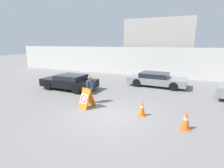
# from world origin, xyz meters

# --- Properties ---
(ground_plane) EXTENTS (90.00, 90.00, 0.00)m
(ground_plane) POSITION_xyz_m (0.00, 0.00, 0.00)
(ground_plane) COLOR gray
(perimeter_wall) EXTENTS (36.00, 0.30, 3.48)m
(perimeter_wall) POSITION_xyz_m (-0.00, 11.15, 1.52)
(perimeter_wall) COLOR silver
(perimeter_wall) RESTS_ON ground_plane
(building_block) EXTENTS (7.63, 5.77, 6.14)m
(building_block) POSITION_xyz_m (-0.09, 15.69, 3.07)
(building_block) COLOR #B2ADA3
(building_block) RESTS_ON ground_plane
(barricade_sign) EXTENTS (0.79, 0.93, 1.08)m
(barricade_sign) POSITION_xyz_m (-1.57, 0.50, 0.54)
(barricade_sign) COLOR orange
(barricade_sign) RESTS_ON ground_plane
(security_guard) EXTENTS (0.37, 0.60, 1.63)m
(security_guard) POSITION_xyz_m (-1.77, 1.24, 0.89)
(security_guard) COLOR #232838
(security_guard) RESTS_ON ground_plane
(traffic_cone_near) EXTENTS (0.36, 0.36, 0.80)m
(traffic_cone_near) POSITION_xyz_m (1.49, 0.64, 0.40)
(traffic_cone_near) COLOR orange
(traffic_cone_near) RESTS_ON ground_plane
(traffic_cone_mid) EXTENTS (0.42, 0.42, 0.80)m
(traffic_cone_mid) POSITION_xyz_m (3.46, 0.00, 0.40)
(traffic_cone_mid) COLOR orange
(traffic_cone_mid) RESTS_ON ground_plane
(parked_car_front_coupe) EXTENTS (4.26, 2.03, 1.13)m
(parked_car_front_coupe) POSITION_xyz_m (-4.83, 3.37, 0.59)
(parked_car_front_coupe) COLOR black
(parked_car_front_coupe) RESTS_ON ground_plane
(parked_car_rear_sedan) EXTENTS (4.63, 2.14, 1.10)m
(parked_car_rear_sedan) POSITION_xyz_m (1.06, 7.01, 0.57)
(parked_car_rear_sedan) COLOR black
(parked_car_rear_sedan) RESTS_ON ground_plane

